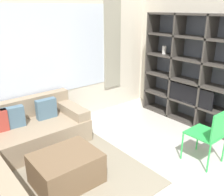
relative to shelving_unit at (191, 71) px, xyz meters
name	(u,v)px	position (x,y,z in m)	size (l,w,h in m)	color
wall_back	(46,56)	(-2.25, 1.54, 0.33)	(6.01, 0.11, 2.70)	beige
wall_right	(198,53)	(0.20, 0.02, 0.32)	(0.07, 4.18, 2.70)	beige
area_rug	(30,188)	(-3.33, 0.02, -1.02)	(2.97, 2.20, 0.01)	gray
shelving_unit	(191,71)	(0.00, 0.00, 0.00)	(0.38, 2.03, 2.09)	#515660
couch_main	(27,131)	(-2.93, 1.03, -0.75)	(1.85, 0.94, 0.73)	gray
ottoman	(66,169)	(-2.90, -0.18, -0.81)	(0.82, 0.66, 0.42)	brown
folding_chair	(211,132)	(-1.07, -1.10, -0.51)	(0.44, 0.46, 0.86)	green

